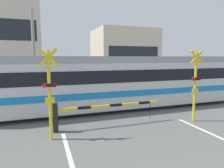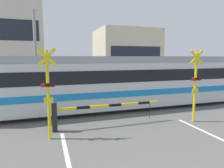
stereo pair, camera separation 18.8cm
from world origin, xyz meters
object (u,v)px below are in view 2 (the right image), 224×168
Objects in this scene: crossing_barrier_near at (87,111)px; crossing_signal_right at (195,83)px; commuter_train at (122,80)px; crossing_signal_left at (48,90)px; crossing_barrier_far at (116,87)px; pedestrian at (93,82)px.

crossing_barrier_near is 1.44× the size of crossing_signal_right.
commuter_train reaches higher than crossing_barrier_near.
crossing_signal_left is at bearing 180.00° from crossing_signal_right.
crossing_barrier_far is (0.69, 3.04, -0.87)m from commuter_train.
commuter_train reaches higher than pedestrian.
commuter_train is at bearing -83.73° from pedestrian.
crossing_signal_left is 1.00× the size of crossing_signal_right.
crossing_barrier_near is 2.81× the size of pedestrian.
pedestrian is at bearing 67.17° from crossing_signal_left.
crossing_signal_left reaches higher than crossing_barrier_near.
crossing_signal_right is at bearing -8.26° from crossing_barrier_near.
crossing_barrier_near and crossing_barrier_far have the same top height.
crossing_barrier_far is 8.32m from crossing_signal_left.
pedestrian is (3.63, 8.63, -0.86)m from crossing_signal_left.
commuter_train is 3.10× the size of crossing_barrier_far.
crossing_barrier_far is 2.34m from pedestrian.
crossing_barrier_near is at bearing -132.60° from commuter_train.
crossing_barrier_far is 2.81× the size of pedestrian.
crossing_signal_right reaches higher than crossing_barrier_far.
crossing_signal_left is 1.96× the size of pedestrian.
crossing_barrier_near is (-2.68, -2.91, -0.87)m from commuter_train.
crossing_signal_left is at bearing -112.83° from pedestrian.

